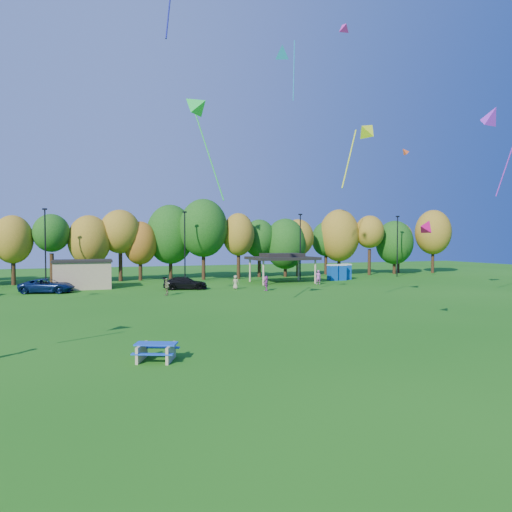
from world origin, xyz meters
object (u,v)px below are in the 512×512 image
object	(u,v)px
porta_potties	(340,272)
car_c	(47,286)
car_d	(185,283)
picnic_table	(156,350)

from	to	relation	value
porta_potties	car_c	distance (m)	36.51
car_c	car_d	distance (m)	14.18
car_c	car_d	bearing A→B (deg)	-81.54
picnic_table	car_c	xyz separation A→B (m)	(-7.11, 30.75, 0.27)
porta_potties	car_c	bearing A→B (deg)	-175.00
porta_potties	car_d	size ratio (longest dim) A/B	0.77
picnic_table	car_d	size ratio (longest dim) A/B	0.48
car_c	picnic_table	bearing A→B (deg)	-152.62
picnic_table	car_d	world-z (taller)	car_d
car_c	car_d	xyz separation A→B (m)	(14.10, -1.46, -0.04)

